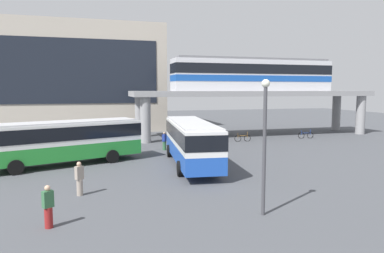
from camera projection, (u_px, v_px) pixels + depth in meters
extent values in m
plane|color=#47494F|center=(168.00, 152.00, 31.40)|extent=(120.00, 120.00, 0.00)
cube|color=#B2A899|center=(54.00, 78.00, 47.88)|extent=(28.86, 12.26, 14.09)
cube|color=black|center=(48.00, 71.00, 41.90)|extent=(25.98, 0.10, 7.89)
cube|color=gray|center=(254.00, 93.00, 41.94)|extent=(29.18, 6.14, 0.60)
cylinder|color=gray|center=(145.00, 120.00, 36.43)|extent=(1.10, 1.10, 4.75)
cylinder|color=gray|center=(361.00, 115.00, 43.67)|extent=(1.10, 1.10, 4.75)
cylinder|color=gray|center=(140.00, 117.00, 40.78)|extent=(1.10, 1.10, 4.75)
cylinder|color=gray|center=(336.00, 113.00, 48.02)|extent=(1.10, 1.10, 4.75)
cube|color=silver|center=(253.00, 76.00, 41.68)|extent=(19.48, 2.90, 3.60)
cube|color=#194CA5|center=(253.00, 79.00, 41.71)|extent=(19.54, 2.96, 0.70)
cube|color=black|center=(253.00, 70.00, 41.60)|extent=(19.54, 2.96, 1.10)
cube|color=slate|center=(254.00, 59.00, 41.48)|extent=(18.70, 2.61, 0.24)
cube|color=#1E4CB2|center=(191.00, 151.00, 25.62)|extent=(3.66, 11.20, 1.10)
cube|color=silver|center=(191.00, 133.00, 25.48)|extent=(3.66, 11.20, 1.50)
cube|color=black|center=(191.00, 132.00, 25.47)|extent=(3.71, 11.25, 0.96)
cube|color=silver|center=(191.00, 122.00, 25.40)|extent=(3.48, 10.64, 0.12)
cylinder|color=black|center=(169.00, 151.00, 28.92)|extent=(0.39, 1.02, 1.00)
cylinder|color=black|center=(199.00, 150.00, 29.33)|extent=(0.39, 1.02, 1.00)
cylinder|color=black|center=(180.00, 169.00, 22.45)|extent=(0.39, 1.02, 1.00)
cylinder|color=black|center=(218.00, 167.00, 22.86)|extent=(0.39, 1.02, 1.00)
cube|color=#268C33|center=(66.00, 151.00, 25.73)|extent=(11.21, 6.00, 1.10)
cube|color=white|center=(65.00, 133.00, 25.60)|extent=(11.21, 6.00, 1.50)
cube|color=black|center=(65.00, 132.00, 25.59)|extent=(11.26, 6.05, 0.96)
cube|color=silver|center=(65.00, 122.00, 25.51)|extent=(10.65, 5.70, 0.12)
cylinder|color=black|center=(16.00, 167.00, 22.76)|extent=(1.04, 0.60, 1.00)
cylinder|color=black|center=(10.00, 161.00, 24.79)|extent=(1.04, 0.60, 1.00)
cylinder|color=black|center=(112.00, 156.00, 26.53)|extent=(1.04, 0.60, 1.00)
cylinder|color=black|center=(100.00, 152.00, 28.57)|extent=(1.04, 0.60, 1.00)
torus|color=black|center=(247.00, 138.00, 37.62)|extent=(0.74, 0.15, 0.74)
torus|color=black|center=(238.00, 138.00, 37.45)|extent=(0.74, 0.15, 0.74)
cylinder|color=#996626|center=(243.00, 136.00, 37.50)|extent=(1.05, 0.17, 0.05)
cylinder|color=#996626|center=(238.00, 136.00, 37.42)|extent=(0.04, 0.04, 0.55)
cylinder|color=#996626|center=(247.00, 135.00, 37.58)|extent=(0.04, 0.04, 0.65)
torus|color=black|center=(217.00, 140.00, 36.05)|extent=(0.74, 0.16, 0.74)
torus|color=black|center=(208.00, 141.00, 35.64)|extent=(0.74, 0.16, 0.74)
cylinder|color=silver|center=(213.00, 138.00, 35.82)|extent=(1.05, 0.19, 0.05)
cylinder|color=silver|center=(208.00, 138.00, 35.61)|extent=(0.04, 0.04, 0.55)
cylinder|color=silver|center=(217.00, 137.00, 36.02)|extent=(0.04, 0.04, 0.65)
torus|color=black|center=(215.00, 143.00, 34.49)|extent=(0.73, 0.24, 0.74)
torus|color=black|center=(205.00, 143.00, 34.46)|extent=(0.73, 0.24, 0.74)
cylinder|color=orange|center=(210.00, 140.00, 34.45)|extent=(1.03, 0.30, 0.05)
cylinder|color=orange|center=(205.00, 140.00, 34.43)|extent=(0.04, 0.04, 0.55)
cylinder|color=orange|center=(215.00, 139.00, 34.45)|extent=(0.04, 0.04, 0.65)
torus|color=black|center=(310.00, 135.00, 40.00)|extent=(0.74, 0.19, 0.74)
torus|color=black|center=(301.00, 135.00, 39.89)|extent=(0.74, 0.19, 0.74)
cylinder|color=#1E3FA5|center=(306.00, 133.00, 39.91)|extent=(1.04, 0.23, 0.05)
cylinder|color=#1E3FA5|center=(301.00, 133.00, 39.86)|extent=(0.04, 0.04, 0.55)
cylinder|color=#1E3FA5|center=(310.00, 132.00, 39.96)|extent=(0.04, 0.04, 0.65)
cylinder|color=gray|center=(80.00, 187.00, 18.37)|extent=(0.32, 0.32, 0.87)
cube|color=gray|center=(79.00, 173.00, 18.29)|extent=(0.48, 0.44, 0.69)
sphere|color=tan|center=(79.00, 164.00, 18.24)|extent=(0.24, 0.24, 0.24)
cylinder|color=maroon|center=(49.00, 218.00, 14.05)|extent=(0.32, 0.32, 0.85)
cube|color=#33663F|center=(48.00, 199.00, 13.97)|extent=(0.48, 0.43, 0.67)
sphere|color=tan|center=(47.00, 188.00, 13.92)|extent=(0.23, 0.23, 0.23)
cylinder|color=#33663F|center=(164.00, 146.00, 32.17)|extent=(0.32, 0.32, 0.82)
cube|color=navy|center=(164.00, 138.00, 32.09)|extent=(0.45, 0.47, 0.65)
sphere|color=tan|center=(164.00, 133.00, 32.05)|extent=(0.22, 0.22, 0.22)
cylinder|color=#3F3F44|center=(264.00, 152.00, 15.26)|extent=(0.16, 0.16, 5.62)
sphere|color=silver|center=(266.00, 83.00, 14.95)|extent=(0.36, 0.36, 0.36)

